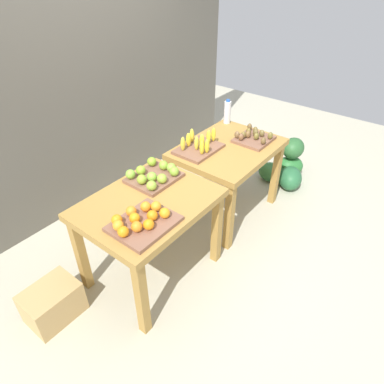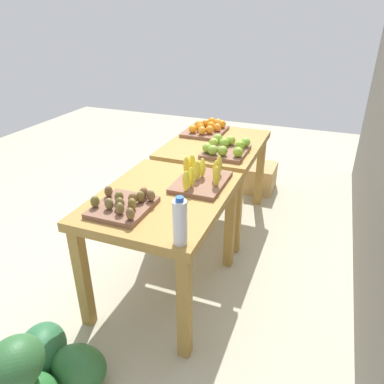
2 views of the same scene
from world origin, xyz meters
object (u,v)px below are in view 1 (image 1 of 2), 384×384
at_px(display_table_right, 228,157).
at_px(kiwi_bin, 253,137).
at_px(apple_bin, 154,175).
at_px(cardboard_produce_box, 53,303).
at_px(watermelon_pile, 287,167).
at_px(water_bottle, 227,112).
at_px(banana_crate, 199,146).
at_px(orange_bin, 142,221).
at_px(display_table_left, 149,213).

distance_m(display_table_right, kiwi_bin, 0.32).
bearing_deg(apple_bin, cardboard_produce_box, 172.47).
bearing_deg(watermelon_pile, water_bottle, 131.73).
xyz_separation_m(banana_crate, kiwi_bin, (0.50, -0.30, -0.01)).
relative_size(banana_crate, cardboard_produce_box, 1.12).
height_order(display_table_right, apple_bin, apple_bin).
bearing_deg(display_table_right, watermelon_pile, -15.02).
relative_size(orange_bin, banana_crate, 0.99).
bearing_deg(watermelon_pile, display_table_right, 164.98).
height_order(apple_bin, watermelon_pile, apple_bin).
relative_size(display_table_right, cardboard_produce_box, 2.60).
bearing_deg(display_table_left, banana_crate, 11.47).
bearing_deg(display_table_right, banana_crate, 143.81).
bearing_deg(cardboard_produce_box, display_table_left, -20.51).
bearing_deg(apple_bin, display_table_right, -10.47).
relative_size(water_bottle, watermelon_pile, 0.39).
distance_m(display_table_left, cardboard_produce_box, 1.00).
bearing_deg(watermelon_pile, orange_bin, 177.68).
distance_m(orange_bin, water_bottle, 1.87).
relative_size(apple_bin, water_bottle, 1.52).
height_order(display_table_left, water_bottle, water_bottle).
distance_m(apple_bin, kiwi_bin, 1.17).
xyz_separation_m(banana_crate, cardboard_produce_box, (-1.68, 0.12, -0.69)).
xyz_separation_m(orange_bin, water_bottle, (1.80, 0.48, 0.08)).
bearing_deg(cardboard_produce_box, watermelon_pile, -10.96).
bearing_deg(banana_crate, kiwi_bin, -31.25).
height_order(display_table_left, kiwi_bin, kiwi_bin).
distance_m(apple_bin, cardboard_produce_box, 1.26).
distance_m(kiwi_bin, watermelon_pile, 0.96).
bearing_deg(apple_bin, kiwi_bin, -14.23).
height_order(apple_bin, water_bottle, water_bottle).
bearing_deg(banana_crate, display_table_right, -36.19).
relative_size(orange_bin, kiwi_bin, 1.23).
height_order(water_bottle, watermelon_pile, water_bottle).
relative_size(kiwi_bin, cardboard_produce_box, 0.90).
bearing_deg(kiwi_bin, watermelon_pile, -10.70).
distance_m(display_table_left, watermelon_pile, 2.16).
xyz_separation_m(apple_bin, water_bottle, (1.33, 0.16, 0.08)).
bearing_deg(banana_crate, water_bottle, 11.41).
bearing_deg(watermelon_pile, banana_crate, 160.14).
relative_size(watermelon_pile, cardboard_produce_box, 1.70).
bearing_deg(apple_bin, water_bottle, 6.72).
relative_size(apple_bin, kiwi_bin, 1.11).
xyz_separation_m(orange_bin, cardboard_produce_box, (-0.57, 0.47, -0.68)).
distance_m(apple_bin, banana_crate, 0.63).
distance_m(orange_bin, banana_crate, 1.16).
distance_m(display_table_left, apple_bin, 0.34).
bearing_deg(display_table_right, water_bottle, 35.12).
height_order(orange_bin, kiwi_bin, orange_bin).
height_order(display_table_left, banana_crate, banana_crate).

